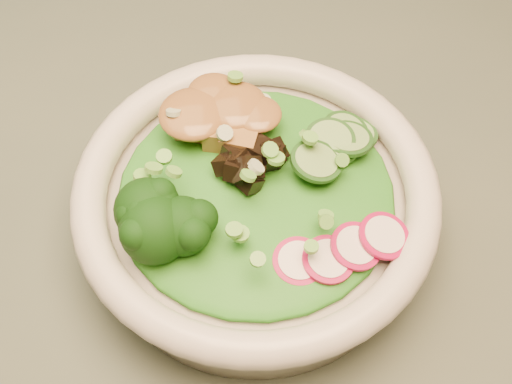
{
  "coord_description": "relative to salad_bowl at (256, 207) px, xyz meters",
  "views": [
    {
      "loc": [
        0.11,
        -0.16,
        1.19
      ],
      "look_at": [
        0.13,
        0.1,
        0.8
      ],
      "focal_mm": 50.0,
      "sensor_mm": 36.0,
      "label": 1
    }
  ],
  "objects": [
    {
      "name": "broccoli_florets",
      "position": [
        -0.05,
        -0.03,
        0.03
      ],
      "size": [
        0.09,
        0.08,
        0.04
      ],
      "primitive_type": null,
      "rotation": [
        0.0,
        0.0,
        0.32
      ],
      "color": "black",
      "rests_on": "salad_bowl"
    },
    {
      "name": "radish_slices",
      "position": [
        0.03,
        -0.05,
        0.02
      ],
      "size": [
        0.11,
        0.07,
        0.02
      ],
      "primitive_type": null,
      "rotation": [
        0.0,
        0.0,
        0.32
      ],
      "color": "#A40C42",
      "rests_on": "salad_bowl"
    },
    {
      "name": "lettuce_bed",
      "position": [
        -0.0,
        0.0,
        0.02
      ],
      "size": [
        0.18,
        0.18,
        0.02
      ],
      "primitive_type": "ellipsoid",
      "color": "#1C6515",
      "rests_on": "salad_bowl"
    },
    {
      "name": "tofu_cubes",
      "position": [
        -0.03,
        0.05,
        0.03
      ],
      "size": [
        0.09,
        0.08,
        0.03
      ],
      "primitive_type": null,
      "rotation": [
        0.0,
        0.0,
        0.32
      ],
      "color": "olive",
      "rests_on": "salad_bowl"
    },
    {
      "name": "scallion_garnish",
      "position": [
        -0.0,
        0.0,
        0.04
      ],
      "size": [
        0.17,
        0.17,
        0.02
      ],
      "primitive_type": null,
      "color": "#64B13E",
      "rests_on": "salad_bowl"
    },
    {
      "name": "salad_bowl",
      "position": [
        0.0,
        0.0,
        0.0
      ],
      "size": [
        0.24,
        0.24,
        0.07
      ],
      "rotation": [
        0.0,
        0.0,
        0.32
      ],
      "color": "beige",
      "rests_on": "dining_table"
    },
    {
      "name": "peanut_sauce",
      "position": [
        -0.03,
        0.05,
        0.04
      ],
      "size": [
        0.06,
        0.05,
        0.01
      ],
      "primitive_type": "ellipsoid",
      "color": "brown",
      "rests_on": "tofu_cubes"
    },
    {
      "name": "mushroom_heap",
      "position": [
        -0.01,
        0.01,
        0.03
      ],
      "size": [
        0.08,
        0.08,
        0.04
      ],
      "primitive_type": null,
      "rotation": [
        0.0,
        0.0,
        0.32
      ],
      "color": "black",
      "rests_on": "salad_bowl"
    },
    {
      "name": "cucumber_slices",
      "position": [
        0.05,
        0.03,
        0.03
      ],
      "size": [
        0.08,
        0.08,
        0.03
      ],
      "primitive_type": null,
      "rotation": [
        0.0,
        0.0,
        0.32
      ],
      "color": "#83B062",
      "rests_on": "salad_bowl"
    }
  ]
}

